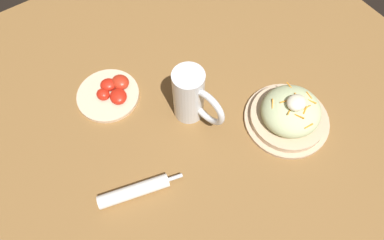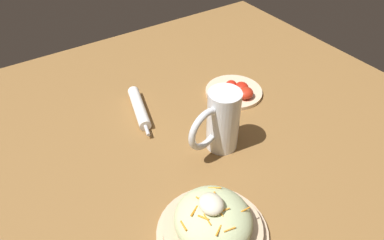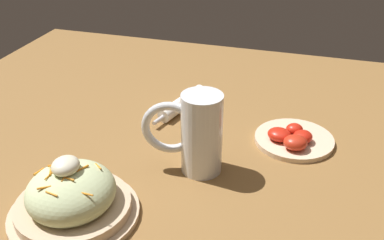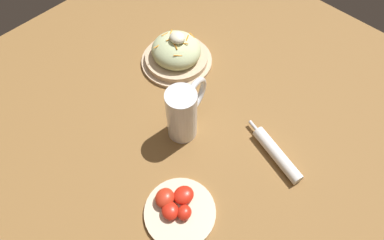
{
  "view_description": "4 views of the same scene",
  "coord_description": "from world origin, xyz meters",
  "px_view_note": "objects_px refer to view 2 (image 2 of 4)",
  "views": [
    {
      "loc": [
        0.26,
        0.34,
        0.81
      ],
      "look_at": [
        0.03,
        -0.0,
        0.06
      ],
      "focal_mm": 31.68,
      "sensor_mm": 36.0,
      "label": 1
    },
    {
      "loc": [
        -0.5,
        0.37,
        0.65
      ],
      "look_at": [
        0.07,
        -0.0,
        0.06
      ],
      "focal_mm": 33.19,
      "sensor_mm": 36.0,
      "label": 2
    },
    {
      "loc": [
        -0.73,
        -0.26,
        0.54
      ],
      "look_at": [
        0.05,
        -0.02,
        0.08
      ],
      "focal_mm": 43.0,
      "sensor_mm": 36.0,
      "label": 3
    },
    {
      "loc": [
        0.36,
        -0.38,
        0.8
      ],
      "look_at": [
        0.03,
        -0.04,
        0.07
      ],
      "focal_mm": 31.02,
      "sensor_mm": 36.0,
      "label": 4
    }
  ],
  "objects_px": {
    "salad_plate": "(213,224)",
    "beer_mug": "(221,123)",
    "napkin_roll": "(139,108)",
    "tomato_plate": "(235,91)"
  },
  "relations": [
    {
      "from": "salad_plate",
      "to": "napkin_roll",
      "type": "relative_size",
      "value": 1.1
    },
    {
      "from": "salad_plate",
      "to": "tomato_plate",
      "type": "relative_size",
      "value": 1.31
    },
    {
      "from": "beer_mug",
      "to": "napkin_roll",
      "type": "height_order",
      "value": "beer_mug"
    },
    {
      "from": "napkin_roll",
      "to": "beer_mug",
      "type": "bearing_deg",
      "value": -155.07
    },
    {
      "from": "beer_mug",
      "to": "tomato_plate",
      "type": "distance_m",
      "value": 0.24
    },
    {
      "from": "salad_plate",
      "to": "beer_mug",
      "type": "distance_m",
      "value": 0.26
    },
    {
      "from": "beer_mug",
      "to": "tomato_plate",
      "type": "relative_size",
      "value": 0.96
    },
    {
      "from": "napkin_roll",
      "to": "tomato_plate",
      "type": "height_order",
      "value": "tomato_plate"
    },
    {
      "from": "salad_plate",
      "to": "tomato_plate",
      "type": "height_order",
      "value": "salad_plate"
    },
    {
      "from": "salad_plate",
      "to": "beer_mug",
      "type": "relative_size",
      "value": 1.37
    }
  ]
}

